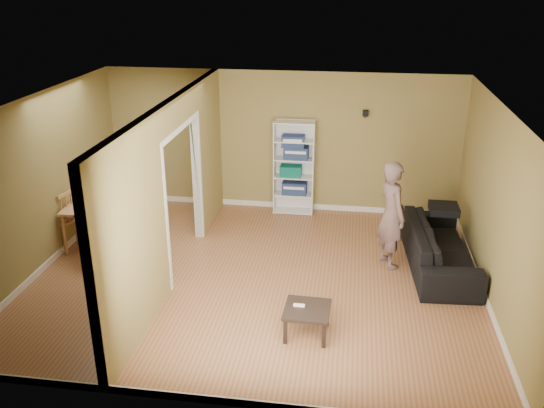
{
  "coord_description": "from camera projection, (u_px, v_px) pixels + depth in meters",
  "views": [
    {
      "loc": [
        1.32,
        -7.42,
        4.23
      ],
      "look_at": [
        0.2,
        0.2,
        1.1
      ],
      "focal_mm": 38.0,
      "sensor_mm": 36.0,
      "label": 1
    }
  ],
  "objects": [
    {
      "name": "sofa",
      "position": [
        440.0,
        241.0,
        8.71
      ],
      "size": [
        2.33,
        1.11,
        0.86
      ],
      "primitive_type": "imported",
      "rotation": [
        0.0,
        0.0,
        1.63
      ],
      "color": "#262628",
      "rests_on": "ground"
    },
    {
      "name": "chair_left",
      "position": [
        60.0,
        219.0,
        9.35
      ],
      "size": [
        0.53,
        0.53,
        0.97
      ],
      "primitive_type": null,
      "rotation": [
        0.0,
        0.0,
        -1.79
      ],
      "color": "tan",
      "rests_on": "ground"
    },
    {
      "name": "paper_box_navy_a",
      "position": [
        295.0,
        188.0,
        10.69
      ],
      "size": [
        0.45,
        0.29,
        0.23
      ],
      "primitive_type": "cube",
      "color": "navy",
      "rests_on": "bookshelf"
    },
    {
      "name": "paper_box_navy_c",
      "position": [
        293.0,
        142.0,
        10.37
      ],
      "size": [
        0.4,
        0.26,
        0.21
      ],
      "primitive_type": "cube",
      "color": "navy",
      "rests_on": "bookshelf"
    },
    {
      "name": "chair_far",
      "position": [
        118.0,
        207.0,
        9.88
      ],
      "size": [
        0.55,
        0.55,
        0.94
      ],
      "primitive_type": null,
      "rotation": [
        0.0,
        0.0,
        2.8
      ],
      "color": "tan",
      "rests_on": "ground"
    },
    {
      "name": "coffee_table",
      "position": [
        307.0,
        312.0,
        7.1
      ],
      "size": [
        0.56,
        0.56,
        0.38
      ],
      "rotation": [
        0.0,
        0.0,
        -0.03
      ],
      "color": "black",
      "rests_on": "ground"
    },
    {
      "name": "wall_speaker",
      "position": [
        365.0,
        113.0,
        10.12
      ],
      "size": [
        0.1,
        0.1,
        0.1
      ],
      "primitive_type": "cube",
      "color": "black",
      "rests_on": "room_shell"
    },
    {
      "name": "game_controller",
      "position": [
        299.0,
        305.0,
        7.12
      ],
      "size": [
        0.14,
        0.04,
        0.03
      ],
      "primitive_type": "cube",
      "color": "white",
      "rests_on": "coffee_table"
    },
    {
      "name": "person",
      "position": [
        392.0,
        206.0,
        8.57
      ],
      "size": [
        0.88,
        0.8,
        1.96
      ],
      "primitive_type": "imported",
      "rotation": [
        0.0,
        0.0,
        2.0
      ],
      "color": "slate",
      "rests_on": "ground"
    },
    {
      "name": "bookshelf",
      "position": [
        294.0,
        167.0,
        10.59
      ],
      "size": [
        0.74,
        0.32,
        1.75
      ],
      "color": "white",
      "rests_on": "ground"
    },
    {
      "name": "paper_box_teal",
      "position": [
        291.0,
        171.0,
        10.58
      ],
      "size": [
        0.39,
        0.25,
        0.2
      ],
      "primitive_type": "cube",
      "color": "#176D5A",
      "rests_on": "bookshelf"
    },
    {
      "name": "chair_near",
      "position": [
        93.0,
        238.0,
        8.79
      ],
      "size": [
        0.49,
        0.49,
        0.89
      ],
      "primitive_type": null,
      "rotation": [
        0.0,
        0.0,
        0.24
      ],
      "color": "tan",
      "rests_on": "ground"
    },
    {
      "name": "paper_box_navy_b",
      "position": [
        296.0,
        152.0,
        10.43
      ],
      "size": [
        0.44,
        0.29,
        0.22
      ],
      "primitive_type": "cube",
      "color": "#111358",
      "rests_on": "bookshelf"
    },
    {
      "name": "room_shell",
      "position": [
        256.0,
        195.0,
        8.08
      ],
      "size": [
        6.5,
        6.5,
        6.5
      ],
      "color": "#997042",
      "rests_on": "ground"
    },
    {
      "name": "partition",
      "position": [
        173.0,
        191.0,
        8.24
      ],
      "size": [
        0.22,
        5.5,
        2.6
      ],
      "primitive_type": null,
      "color": "olive",
      "rests_on": "ground"
    },
    {
      "name": "dining_table",
      "position": [
        102.0,
        211.0,
        9.25
      ],
      "size": [
        1.16,
        0.77,
        0.72
      ],
      "rotation": [
        0.0,
        0.0,
        0.05
      ],
      "color": "tan",
      "rests_on": "ground"
    }
  ]
}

